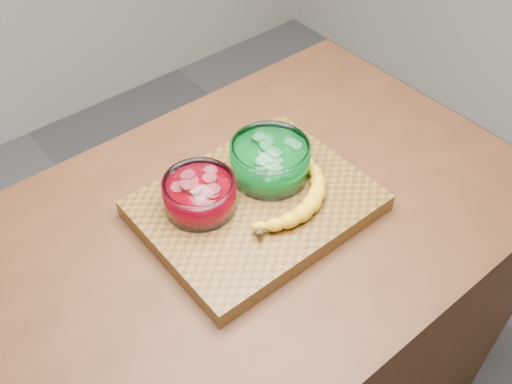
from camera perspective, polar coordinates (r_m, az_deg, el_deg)
counter at (r=1.55m, az=-0.00°, el=-13.37°), size 1.20×0.80×0.90m
cutting_board at (r=1.17m, az=-0.00°, el=-1.37°), size 0.45×0.35×0.04m
bowl_red at (r=1.13m, az=-5.65°, el=-0.25°), size 0.14×0.14×0.07m
bowl_green at (r=1.19m, az=1.41°, el=3.16°), size 0.17×0.17×0.08m
banana at (r=1.14m, az=3.44°, el=-0.45°), size 0.26×0.16×0.04m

